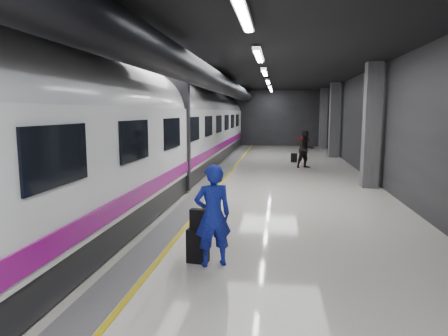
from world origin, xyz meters
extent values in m
plane|color=beige|center=(0.00, 0.00, 0.00)|extent=(40.00, 40.00, 0.00)
cube|color=black|center=(0.00, 0.00, 4.50)|extent=(10.00, 40.00, 0.02)
cube|color=#28282B|center=(0.00, 20.00, 2.25)|extent=(10.00, 0.02, 4.50)
cube|color=#28282B|center=(-5.00, 0.00, 2.25)|extent=(0.02, 40.00, 4.50)
cube|color=#28282B|center=(5.00, 0.00, 2.25)|extent=(0.02, 40.00, 4.50)
cube|color=slate|center=(-1.35, 0.00, 0.01)|extent=(0.65, 39.80, 0.01)
cube|color=yellow|center=(-0.95, 0.00, 0.01)|extent=(0.10, 39.80, 0.01)
cylinder|color=black|center=(-1.30, 0.00, 3.95)|extent=(0.80, 38.00, 0.80)
cube|color=silver|center=(0.60, -6.00, 4.40)|extent=(0.22, 2.60, 0.10)
cube|color=silver|center=(0.60, -1.00, 4.40)|extent=(0.22, 2.60, 0.10)
cube|color=silver|center=(0.60, 4.00, 4.40)|extent=(0.22, 2.60, 0.10)
cube|color=silver|center=(0.60, 9.00, 4.40)|extent=(0.22, 2.60, 0.10)
cube|color=silver|center=(0.60, 14.00, 4.40)|extent=(0.22, 2.60, 0.10)
cube|color=silver|center=(0.60, 18.00, 4.40)|extent=(0.22, 2.60, 0.10)
cube|color=#515154|center=(4.55, 2.00, 2.25)|extent=(0.55, 0.55, 4.50)
cube|color=#515154|center=(4.55, 12.00, 2.25)|extent=(0.55, 0.55, 4.50)
cube|color=#515154|center=(4.55, 18.00, 2.25)|extent=(0.55, 0.55, 4.50)
cube|color=black|center=(-3.25, 0.00, 0.35)|extent=(2.80, 38.00, 0.60)
cube|color=white|center=(-3.25, 0.00, 1.75)|extent=(2.90, 38.00, 2.20)
cylinder|color=white|center=(-3.25, 0.00, 2.70)|extent=(2.80, 38.00, 2.80)
cube|color=#8C0C77|center=(-1.78, 0.00, 0.95)|extent=(0.04, 38.00, 0.35)
cube|color=black|center=(-3.25, 0.00, 2.00)|extent=(3.05, 0.25, 3.80)
cube|color=black|center=(-1.78, -8.00, 2.15)|extent=(0.05, 1.60, 0.85)
cube|color=black|center=(-1.78, -5.00, 2.15)|extent=(0.05, 1.60, 0.85)
cube|color=black|center=(-1.78, -2.00, 2.15)|extent=(0.05, 1.60, 0.85)
cube|color=black|center=(-1.78, 1.00, 2.15)|extent=(0.05, 1.60, 0.85)
cube|color=black|center=(-1.78, 4.00, 2.15)|extent=(0.05, 1.60, 0.85)
cube|color=black|center=(-1.78, 7.00, 2.15)|extent=(0.05, 1.60, 0.85)
cube|color=black|center=(-1.78, 10.00, 2.15)|extent=(0.05, 1.60, 0.85)
cube|color=black|center=(-1.78, 13.00, 2.15)|extent=(0.05, 1.60, 0.85)
cube|color=black|center=(-1.78, 16.00, 2.15)|extent=(0.05, 1.60, 0.85)
imported|color=#1830B4|center=(0.09, -6.26, 0.92)|extent=(0.79, 0.68, 1.84)
cube|color=black|center=(-0.21, -6.15, 0.31)|extent=(0.41, 0.29, 0.63)
cube|color=black|center=(-0.20, -6.16, 0.81)|extent=(0.30, 0.18, 0.38)
imported|color=black|center=(2.56, 6.83, 0.93)|extent=(1.13, 1.04, 1.86)
imported|color=maroon|center=(2.72, 11.62, 0.80)|extent=(0.97, 0.48, 1.60)
cube|color=black|center=(2.08, 9.17, 0.24)|extent=(0.35, 0.24, 0.49)
camera|label=1|loc=(1.23, -13.07, 2.74)|focal=32.00mm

